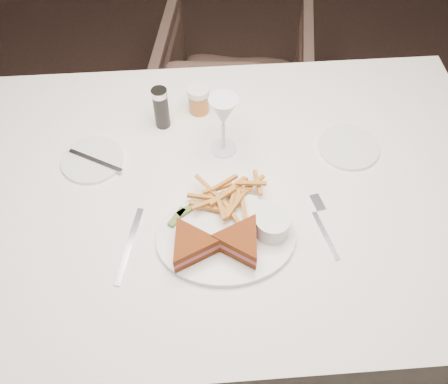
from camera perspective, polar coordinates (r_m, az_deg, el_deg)
ground at (r=1.96m, az=7.39°, el=-9.93°), size 5.00×5.00×0.00m
table at (r=1.55m, az=0.04°, el=-8.02°), size 1.49×1.06×0.75m
chair_far at (r=2.19m, az=1.23°, el=12.64°), size 0.65×0.62×0.63m
table_setting at (r=1.18m, az=-0.20°, el=-0.28°), size 0.83×0.60×0.18m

